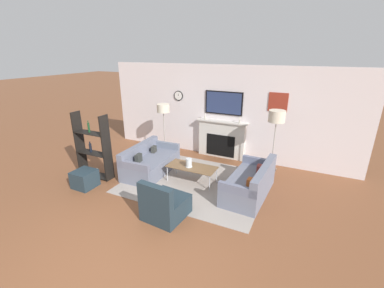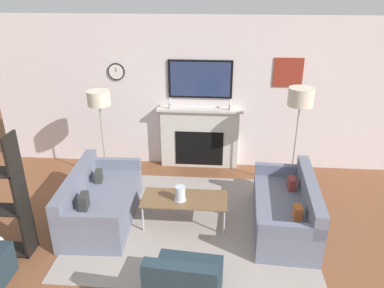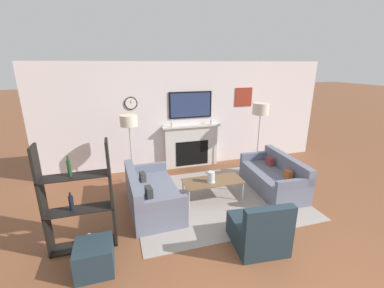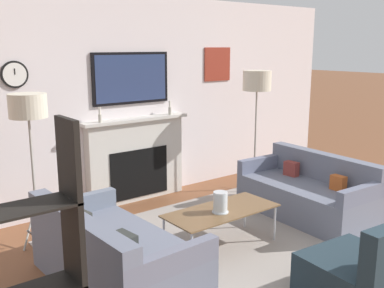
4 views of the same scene
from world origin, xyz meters
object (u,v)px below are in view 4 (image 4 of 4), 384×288
(armchair, at_px, (364,278))
(floor_lamp_left, at_px, (28,109))
(couch_right, at_px, (308,195))
(hurricane_candle, at_px, (220,203))
(floor_lamp_right, at_px, (257,82))
(coffee_table, at_px, (221,212))
(couch_left, at_px, (113,257))

(armchair, bearing_deg, floor_lamp_left, 121.35)
(couch_right, bearing_deg, floor_lamp_left, 158.31)
(hurricane_candle, relative_size, floor_lamp_right, 0.12)
(armchair, xyz_separation_m, hurricane_candle, (-0.21, 1.47, 0.25))
(coffee_table, relative_size, floor_lamp_left, 0.75)
(armchair, relative_size, floor_lamp_right, 0.48)
(couch_left, distance_m, floor_lamp_left, 1.68)
(couch_left, height_order, hurricane_candle, couch_left)
(hurricane_candle, bearing_deg, couch_left, 176.98)
(couch_left, distance_m, floor_lamp_right, 3.40)
(floor_lamp_right, bearing_deg, hurricane_candle, -144.88)
(coffee_table, bearing_deg, couch_left, 179.16)
(armchair, bearing_deg, coffee_table, 95.74)
(hurricane_candle, bearing_deg, armchair, -81.92)
(couch_left, height_order, coffee_table, couch_left)
(couch_left, bearing_deg, hurricane_candle, -3.02)
(floor_lamp_right, bearing_deg, floor_lamp_left, 180.00)
(floor_lamp_left, xyz_separation_m, floor_lamp_right, (3.18, 0.00, 0.10))
(couch_right, distance_m, armchair, 2.00)
(couch_right, relative_size, armchair, 2.05)
(couch_right, bearing_deg, floor_lamp_right, 77.76)
(couch_left, xyz_separation_m, armchair, (1.39, -1.54, -0.00))
(armchair, height_order, coffee_table, armchair)
(couch_left, distance_m, couch_right, 2.67)
(couch_left, xyz_separation_m, couch_right, (2.67, 0.00, 0.01))
(coffee_table, height_order, hurricane_candle, hurricane_candle)
(armchair, distance_m, floor_lamp_left, 3.38)
(couch_left, relative_size, floor_lamp_left, 1.05)
(couch_right, bearing_deg, armchair, -129.88)
(armchair, bearing_deg, floor_lamp_right, 60.37)
(hurricane_candle, relative_size, floor_lamp_left, 0.13)
(couch_left, bearing_deg, floor_lamp_right, 21.70)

